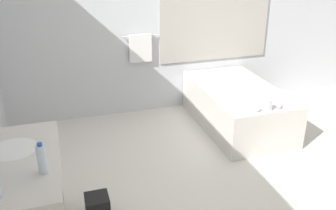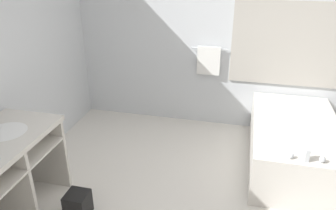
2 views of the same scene
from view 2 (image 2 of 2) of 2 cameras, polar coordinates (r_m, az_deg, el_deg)
name	(u,v)px [view 2 (image 2 of 2)]	position (r m, az deg, el deg)	size (l,w,h in m)	color
wall_back_with_blinds	(235,35)	(4.58, 11.63, 11.93)	(7.40, 0.13, 2.70)	silver
vanity_counter	(0,164)	(3.33, -27.16, -9.13)	(0.68, 1.21, 0.87)	silver
bathtub	(293,142)	(4.16, 20.99, -6.07)	(0.97, 1.72, 0.68)	silver
waste_bin	(78,204)	(3.43, -15.42, -16.33)	(0.21, 0.21, 0.25)	black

